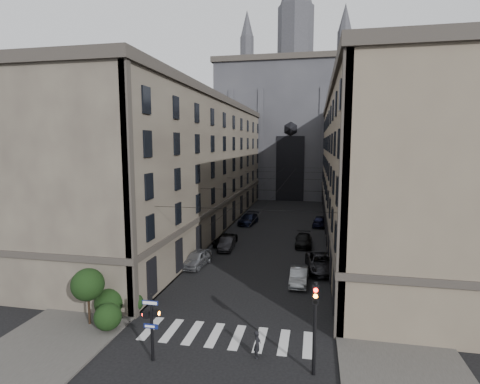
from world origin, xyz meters
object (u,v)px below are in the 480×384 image
Objects in this scene: car_right_midfar at (304,240)px; car_right_far at (319,221)px; car_left_far at (248,219)px; car_right_near at (299,276)px; pedestrian at (257,344)px; car_right_midnear at (321,263)px; gothic_tower at (294,121)px; pedestrian_signal_left at (151,322)px; car_left_midfar at (225,240)px; traffic_light_right at (315,318)px; car_left_near at (197,258)px; car_left_midnear at (227,243)px.

car_right_midfar is 1.09× the size of car_right_far.
car_left_far is 1.26× the size of car_right_near.
car_right_midnear is at bearing -8.66° from pedestrian.
car_right_midfar is at bearing 96.30° from car_right_midnear.
car_right_midnear is 20.27m from car_right_far.
gothic_tower is 12.83× the size of car_right_far.
car_right_far is (10.81, 0.41, -0.02)m from car_left_far.
pedestrian_signal_left is 0.86× the size of car_left_midfar.
car_left_far is 1.20× the size of car_right_far.
traffic_light_right reaches higher than pedestrian.
car_left_near is 2.91× the size of pedestrian.
car_right_midfar is (10.41, 9.85, -0.09)m from car_left_near.
car_left_near is at bearing -137.26° from car_right_midfar.
car_right_midfar is at bearing -84.90° from gothic_tower.
car_right_midfar is (-1.39, 25.92, -2.58)m from traffic_light_right.
traffic_light_right is 26.91m from car_left_midfar.
car_left_near is 0.87× the size of car_left_far.
car_right_near is (7.71, 13.65, -1.61)m from pedestrian_signal_left.
gothic_tower is 59.77m from car_left_near.
car_right_near is 12.29m from pedestrian.
car_left_far is (-1.09, 37.34, -1.53)m from pedestrian_signal_left.
car_left_midnear reaches higher than car_left_midfar.
car_right_midnear reaches higher than car_right_midfar.
traffic_light_right reaches higher than car_right_near.
gothic_tower reaches higher than car_left_midnear.
car_left_midfar is 0.86× the size of car_left_far.
pedestrian_signal_left is at bearing -82.25° from car_left_midfar.
pedestrian reaches higher than car_left_far.
pedestrian_signal_left is 0.91× the size of car_left_midnear.
car_left_midnear is 12.16m from car_right_midnear.
car_left_far is 25.27m from car_right_near.
car_right_near is at bearing 60.53° from pedestrian_signal_left.
pedestrian is (-3.84, -15.98, -0.00)m from car_right_midnear.
pedestrian is (-3.24, 1.08, -2.48)m from traffic_light_right.
traffic_light_right is 26.09m from car_right_midfar.
car_left_far is at bearing 90.59° from car_left_midfar.
car_left_midfar is at bearing 105.61° from car_left_midnear.
gothic_tower is 53.46m from car_left_midnear.
gothic_tower is at bearing 6.73° from pedestrian.
car_right_midfar is at bearing 93.07° from traffic_light_right.
car_left_midfar is 1.03× the size of car_right_far.
traffic_light_right is at bearing -98.38° from car_right_midnear.
pedestrian is (5.87, 1.50, -1.51)m from pedestrian_signal_left.
car_left_midfar is at bearing -86.54° from car_left_far.
car_right_midnear is 3.62× the size of pedestrian.
car_left_near is at bearing 34.58° from pedestrian.
car_right_midnear is (2.00, 3.83, 0.11)m from car_right_near.
car_right_midnear reaches higher than car_right_near.
pedestrian_signal_left is 27.50m from car_right_midfar.
car_left_far is 36.51m from pedestrian.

